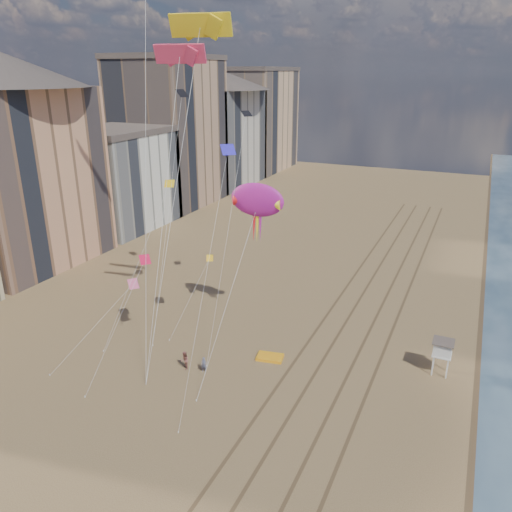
{
  "coord_description": "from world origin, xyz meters",
  "views": [
    {
      "loc": [
        12.41,
        -14.36,
        25.99
      ],
      "look_at": [
        -5.93,
        26.0,
        9.5
      ],
      "focal_mm": 35.0,
      "sensor_mm": 36.0,
      "label": 1
    }
  ],
  "objects_px": {
    "lifeguard_stand": "(443,349)",
    "kite_flyer_b": "(185,360)",
    "kite_flyer_a": "(204,365)",
    "grounded_kite": "(270,357)",
    "show_kite": "(257,200)"
  },
  "relations": [
    {
      "from": "grounded_kite",
      "to": "kite_flyer_b",
      "type": "distance_m",
      "value": 8.17
    },
    {
      "from": "lifeguard_stand",
      "to": "kite_flyer_a",
      "type": "bearing_deg",
      "value": -156.21
    },
    {
      "from": "lifeguard_stand",
      "to": "kite_flyer_b",
      "type": "distance_m",
      "value": 23.45
    },
    {
      "from": "grounded_kite",
      "to": "lifeguard_stand",
      "type": "bearing_deg",
      "value": 5.02
    },
    {
      "from": "lifeguard_stand",
      "to": "kite_flyer_b",
      "type": "height_order",
      "value": "lifeguard_stand"
    },
    {
      "from": "kite_flyer_b",
      "to": "kite_flyer_a",
      "type": "bearing_deg",
      "value": 64.15
    },
    {
      "from": "lifeguard_stand",
      "to": "grounded_kite",
      "type": "xyz_separation_m",
      "value": [
        -15.08,
        -4.14,
        -2.42
      ]
    },
    {
      "from": "show_kite",
      "to": "kite_flyer_a",
      "type": "distance_m",
      "value": 16.28
    },
    {
      "from": "show_kite",
      "to": "kite_flyer_b",
      "type": "bearing_deg",
      "value": -108.64
    },
    {
      "from": "lifeguard_stand",
      "to": "kite_flyer_b",
      "type": "bearing_deg",
      "value": -157.26
    },
    {
      "from": "grounded_kite",
      "to": "kite_flyer_a",
      "type": "bearing_deg",
      "value": -145.89
    },
    {
      "from": "show_kite",
      "to": "kite_flyer_b",
      "type": "distance_m",
      "value": 16.58
    },
    {
      "from": "kite_flyer_b",
      "to": "grounded_kite",
      "type": "bearing_deg",
      "value": 90.73
    },
    {
      "from": "grounded_kite",
      "to": "show_kite",
      "type": "relative_size",
      "value": 0.13
    },
    {
      "from": "grounded_kite",
      "to": "show_kite",
      "type": "distance_m",
      "value": 15.17
    }
  ]
}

